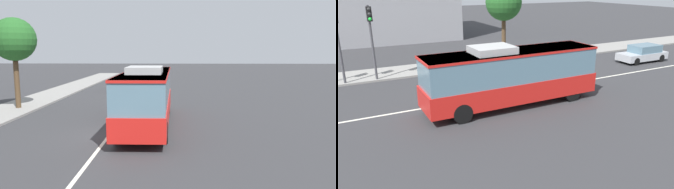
# 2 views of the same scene
# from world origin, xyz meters

# --- Properties ---
(ground_plane) EXTENTS (160.00, 160.00, 0.00)m
(ground_plane) POSITION_xyz_m (0.00, 0.00, 0.00)
(ground_plane) COLOR #333335
(sidewalk_kerb) EXTENTS (80.00, 3.57, 0.14)m
(sidewalk_kerb) POSITION_xyz_m (0.00, 8.37, 0.07)
(sidewalk_kerb) COLOR gray
(sidewalk_kerb) RESTS_ON ground_plane
(lane_centre_line) EXTENTS (76.00, 0.16, 0.01)m
(lane_centre_line) POSITION_xyz_m (0.00, 0.00, 0.01)
(lane_centre_line) COLOR silver
(lane_centre_line) RESTS_ON ground_plane
(transit_bus) EXTENTS (10.01, 2.55, 3.46)m
(transit_bus) POSITION_xyz_m (2.21, -1.75, 1.81)
(transit_bus) COLOR red
(transit_bus) RESTS_ON ground_plane
(sedan_silver) EXTENTS (4.55, 1.92, 1.46)m
(sedan_silver) POSITION_xyz_m (17.60, 2.30, 0.72)
(sedan_silver) COLOR #B7BABF
(sedan_silver) RESTS_ON ground_plane
(traffic_light_far_corner) EXTENTS (0.33, 0.62, 5.20)m
(traffic_light_far_corner) POSITION_xyz_m (-3.90, 6.72, 3.56)
(traffic_light_far_corner) COLOR #47474C
(traffic_light_far_corner) RESTS_ON ground_plane
(street_tree_kerbside_left) EXTENTS (3.06, 3.06, 6.58)m
(street_tree_kerbside_left) POSITION_xyz_m (6.84, 8.06, 4.99)
(street_tree_kerbside_left) COLOR #4C3823
(street_tree_kerbside_left) RESTS_ON ground_plane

